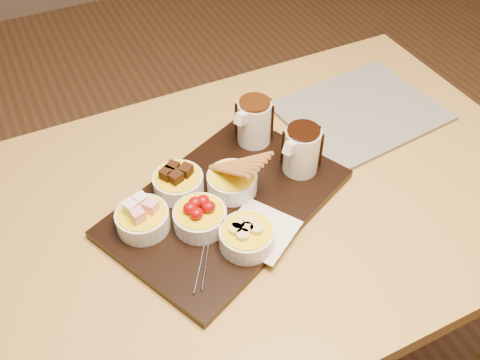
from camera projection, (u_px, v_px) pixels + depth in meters
name	position (u px, v px, depth m)	size (l,w,h in m)	color
dining_table	(264.00, 222.00, 1.16)	(1.20, 0.80, 0.75)	#BF9547
serving_board	(226.00, 203.00, 1.06)	(0.46, 0.30, 0.02)	black
napkin	(260.00, 230.00, 0.99)	(0.12, 0.12, 0.00)	white
bowl_marshmallows	(143.00, 220.00, 0.99)	(0.10, 0.10, 0.04)	white
bowl_cake	(178.00, 183.00, 1.06)	(0.10, 0.10, 0.04)	white
bowl_strawberries	(200.00, 219.00, 0.99)	(0.10, 0.10, 0.04)	white
bowl_biscotti	(232.00, 182.00, 1.06)	(0.10, 0.10, 0.04)	white
bowl_bananas	(247.00, 238.00, 0.96)	(0.10, 0.10, 0.04)	white
pitcher_dark_chocolate	(302.00, 151.00, 1.08)	(0.07, 0.07, 0.10)	silver
pitcher_milk_chocolate	(254.00, 122.00, 1.14)	(0.07, 0.07, 0.10)	silver
fondue_skewers	(207.00, 234.00, 0.98)	(0.26, 0.03, 0.01)	silver
newspaper	(361.00, 112.00, 1.27)	(0.35, 0.28, 0.01)	beige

